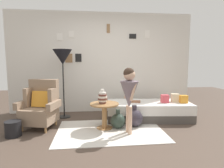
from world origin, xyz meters
The scene contains 16 objects.
ground_plane centered at (0.00, 0.00, 0.00)m, with size 12.00×12.00×0.00m, color #4C3D33.
gallery_wall centered at (0.00, 1.95, 1.30)m, with size 4.80×0.12×2.60m.
rug centered at (0.05, 0.40, 0.01)m, with size 2.03×1.37×0.01m, color silver.
armchair centered at (-1.32, 0.79, 0.44)m, with size 0.85×0.73×0.97m.
daybed centered at (1.02, 1.07, 0.20)m, with size 1.97×0.99×0.40m.
pillow_head centered at (1.78, 0.90, 0.49)m, with size 0.17×0.12×0.17m, color orange.
pillow_mid centered at (1.64, 1.02, 0.50)m, with size 0.17×0.12×0.19m, color beige.
pillow_back centered at (1.37, 0.97, 0.49)m, with size 0.17×0.12×0.18m, color #D64C56.
side_table centered at (-0.05, 0.55, 0.37)m, with size 0.57×0.57×0.52m.
vase_striped centered at (-0.08, 0.55, 0.63)m, with size 0.18×0.18×0.28m.
floor_lamp centered at (-0.95, 1.43, 1.40)m, with size 0.44×0.44×1.62m.
person_child centered at (0.38, 0.24, 0.80)m, with size 0.34×0.34×1.23m.
book_on_daybed centered at (0.72, 1.10, 0.42)m, with size 0.22×0.16×0.03m, color #905A3E.
demijohn_near centered at (0.22, 0.54, 0.15)m, with size 0.30×0.30×0.39m.
demijohn_far centered at (0.57, 0.61, 0.18)m, with size 0.36×0.36×0.44m.
magazine_basket centered at (-1.71, 0.35, 0.14)m, with size 0.28×0.28×0.28m, color black.
Camera 1 is at (-0.32, -3.10, 1.35)m, focal length 30.30 mm.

